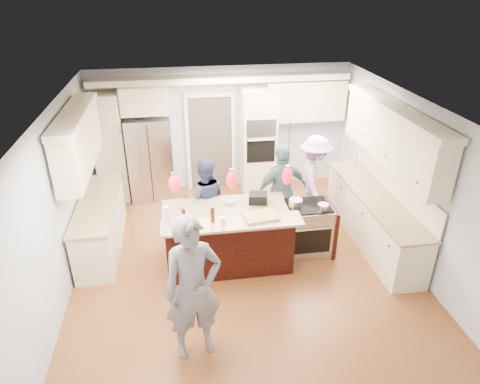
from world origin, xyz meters
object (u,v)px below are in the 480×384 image
object	(u,v)px
person_bar_end	(193,289)
person_far_left	(205,200)
kitchen_island	(228,236)
refrigerator	(151,159)
island_range	(308,228)

from	to	relation	value
person_bar_end	person_far_left	size ratio (longest dim) A/B	1.25
kitchen_island	person_bar_end	world-z (taller)	person_bar_end
person_bar_end	refrigerator	bearing A→B (deg)	85.71
refrigerator	person_far_left	xyz separation A→B (m)	(1.00, -1.79, -0.11)
kitchen_island	person_bar_end	distance (m)	2.03
kitchen_island	person_bar_end	size ratio (longest dim) A/B	1.07
kitchen_island	island_range	bearing A→B (deg)	3.07
person_bar_end	person_far_left	bearing A→B (deg)	69.80
refrigerator	person_bar_end	world-z (taller)	person_bar_end
refrigerator	person_bar_end	distance (m)	4.47
refrigerator	person_far_left	bearing A→B (deg)	-60.82
refrigerator	island_range	world-z (taller)	refrigerator
kitchen_island	person_far_left	size ratio (longest dim) A/B	1.34
refrigerator	person_bar_end	xyz separation A→B (m)	(0.65, -4.43, 0.08)
refrigerator	person_far_left	size ratio (longest dim) A/B	1.15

